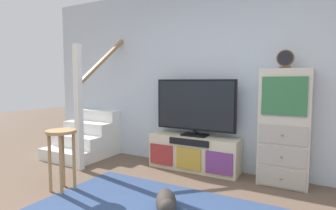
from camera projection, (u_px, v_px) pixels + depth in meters
The scene contains 8 objects.
back_wall at pixel (221, 76), 3.97m from camera, with size 6.40×0.12×2.70m, color silver.
media_console at pixel (194, 153), 3.98m from camera, with size 1.31×0.38×0.49m.
television at pixel (195, 106), 3.94m from camera, with size 1.20×0.22×0.81m.
side_cabinet at pixel (284, 128), 3.37m from camera, with size 0.58×0.38×1.43m.
desk_clock at pixel (285, 59), 3.29m from camera, with size 0.20×0.08×0.22m.
staircase at pixel (95, 132), 4.92m from camera, with size 1.00×1.36×2.20m.
bar_stool_near at pixel (61, 146), 3.19m from camera, with size 0.34×0.34×0.72m.
dog at pixel (166, 203), 2.64m from camera, with size 0.40×0.49×0.23m.
Camera 1 is at (1.27, -1.40, 1.29)m, focal length 29.49 mm.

